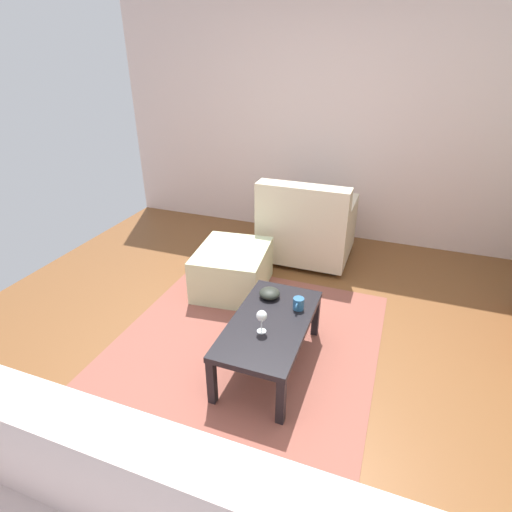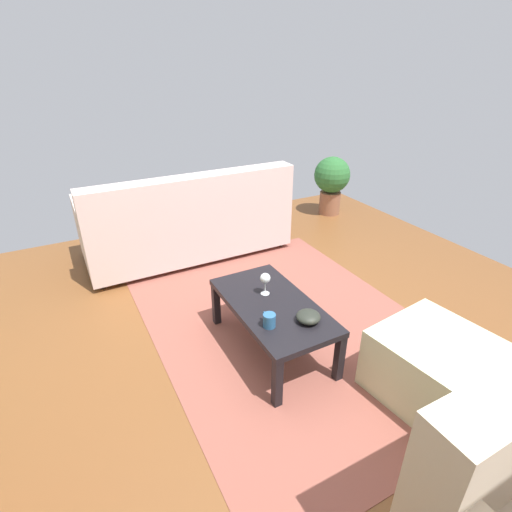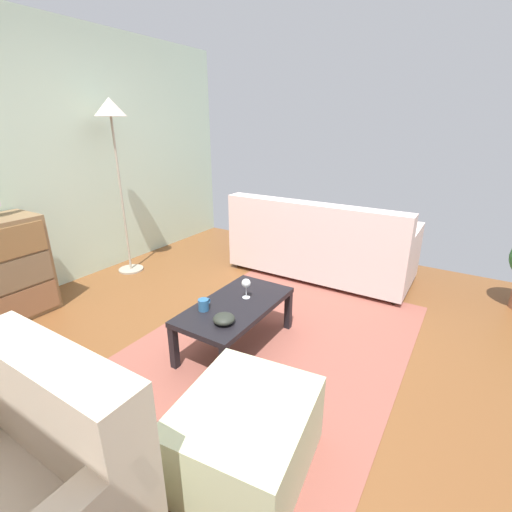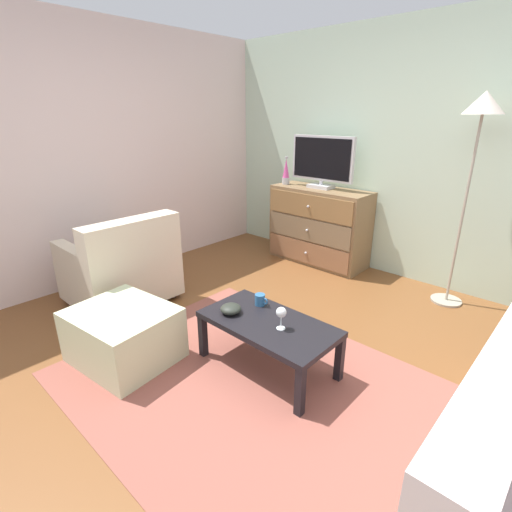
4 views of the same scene
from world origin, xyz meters
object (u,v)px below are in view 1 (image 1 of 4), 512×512
Objects in this scene: mug at (298,304)px; wine_glass at (262,316)px; bowl_decorative at (270,293)px; ottoman at (233,269)px; armchair at (306,227)px; coffee_table at (270,327)px.

wine_glass is at bearing -25.38° from mug.
bowl_decorative is (-0.39, -0.08, -0.08)m from wine_glass.
wine_glass is at bearing 11.47° from bowl_decorative.
mug is 0.16× the size of ottoman.
armchair is at bearing -176.92° from bowl_decorative.
wine_glass is at bearing 32.95° from ottoman.
armchair is at bearing -174.20° from coffee_table.
ottoman is at bearing -142.74° from coffee_table.
coffee_table is 0.26m from mug.
armchair is 0.97m from ottoman.
armchair is at bearing 150.77° from ottoman.
mug is 1.03m from ottoman.
wine_glass is at bearing 4.95° from armchair.
armchair is at bearing -175.05° from wine_glass.
bowl_decorative is at bearing 3.08° from armchair.
armchair reaches higher than ottoman.
wine_glass is 1.05× the size of bowl_decorative.
bowl_decorative is at bearing 43.79° from ottoman.
mug is at bearing 154.62° from wine_glass.
armchair reaches higher than coffee_table.
wine_glass is 0.18× the size of armchair.
bowl_decorative reaches higher than ottoman.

